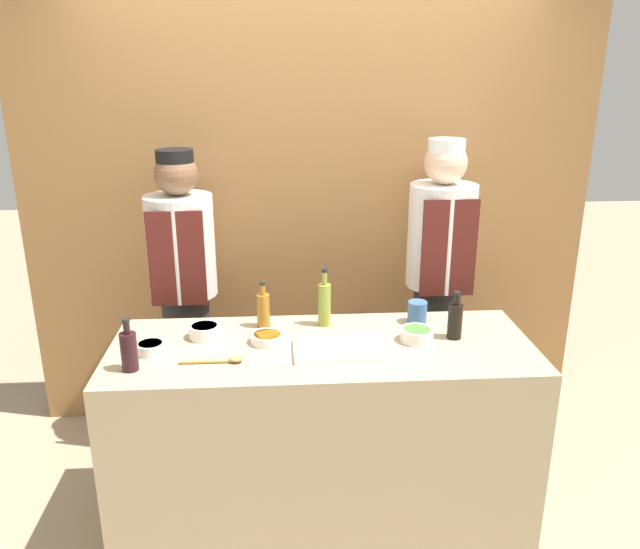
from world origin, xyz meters
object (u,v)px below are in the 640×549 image
(sauce_bowl_orange, at_px, (267,338))
(bottle_wine, at_px, (129,350))
(wooden_spoon, at_px, (221,360))
(cutting_board, at_px, (337,349))
(bottle_oil, at_px, (324,303))
(cup_blue, at_px, (417,312))
(sauce_bowl_green, at_px, (417,334))
(bottle_soy, at_px, (455,320))
(sauce_bowl_purple, at_px, (205,331))
(bottle_amber, at_px, (263,309))
(chef_right, at_px, (438,282))
(chef_left, at_px, (184,292))
(sauce_bowl_white, at_px, (151,347))

(sauce_bowl_orange, xyz_separation_m, bottle_wine, (-0.55, -0.22, 0.06))
(sauce_bowl_orange, distance_m, bottle_wine, 0.59)
(wooden_spoon, bearing_deg, cutting_board, 8.62)
(bottle_oil, relative_size, wooden_spoon, 1.06)
(bottle_wine, xyz_separation_m, wooden_spoon, (0.36, 0.04, -0.07))
(cutting_board, relative_size, cup_blue, 3.55)
(sauce_bowl_green, relative_size, wooden_spoon, 0.56)
(cup_blue, bearing_deg, bottle_soy, -55.31)
(sauce_bowl_green, xyz_separation_m, sauce_bowl_purple, (-0.94, 0.10, 0.00))
(sauce_bowl_orange, bearing_deg, cup_blue, 14.25)
(cup_blue, bearing_deg, wooden_spoon, -157.71)
(bottle_wine, distance_m, bottle_amber, 0.66)
(cup_blue, distance_m, wooden_spoon, 0.97)
(sauce_bowl_purple, relative_size, cutting_board, 0.38)
(chef_right, bearing_deg, sauce_bowl_orange, -144.23)
(bottle_soy, distance_m, wooden_spoon, 1.04)
(cutting_board, height_order, wooden_spoon, wooden_spoon)
(bottle_oil, relative_size, chef_left, 0.17)
(bottle_amber, height_order, wooden_spoon, bottle_amber)
(sauce_bowl_green, distance_m, chef_left, 1.32)
(sauce_bowl_white, height_order, sauce_bowl_purple, sauce_bowl_purple)
(sauce_bowl_white, bearing_deg, bottle_soy, 2.80)
(sauce_bowl_green, distance_m, sauce_bowl_purple, 0.95)
(bottle_amber, bearing_deg, sauce_bowl_green, -16.89)
(bottle_soy, relative_size, wooden_spoon, 0.84)
(sauce_bowl_purple, relative_size, bottle_wine, 0.63)
(bottle_wine, distance_m, chef_right, 1.73)
(bottle_oil, bearing_deg, wooden_spoon, -140.95)
(sauce_bowl_orange, bearing_deg, bottle_amber, 95.85)
(sauce_bowl_purple, height_order, chef_left, chef_left)
(wooden_spoon, xyz_separation_m, chef_right, (1.12, 0.86, 0.01))
(cutting_board, bearing_deg, bottle_wine, -172.55)
(sauce_bowl_orange, bearing_deg, bottle_wine, -157.68)
(bottle_wine, height_order, bottle_oil, bottle_oil)
(sauce_bowl_purple, xyz_separation_m, cup_blue, (0.99, 0.11, 0.02))
(sauce_bowl_purple, relative_size, cup_blue, 1.34)
(sauce_bowl_purple, height_order, cutting_board, sauce_bowl_purple)
(sauce_bowl_purple, relative_size, chef_right, 0.08)
(sauce_bowl_orange, distance_m, cutting_board, 0.32)
(bottle_soy, xyz_separation_m, chef_left, (-1.29, 0.68, -0.08))
(cutting_board, distance_m, bottle_wine, 0.86)
(sauce_bowl_white, xyz_separation_m, wooden_spoon, (0.31, -0.12, -0.01))
(sauce_bowl_orange, height_order, bottle_soy, bottle_soy)
(bottle_amber, bearing_deg, bottle_soy, -12.28)
(sauce_bowl_purple, xyz_separation_m, wooden_spoon, (0.09, -0.26, -0.02))
(cutting_board, bearing_deg, bottle_amber, 137.21)
(sauce_bowl_purple, xyz_separation_m, bottle_soy, (1.12, -0.08, 0.05))
(sauce_bowl_green, bearing_deg, bottle_soy, 6.69)
(bottle_oil, bearing_deg, sauce_bowl_green, -27.60)
(bottle_soy, xyz_separation_m, bottle_wine, (-1.38, -0.22, 0.00))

